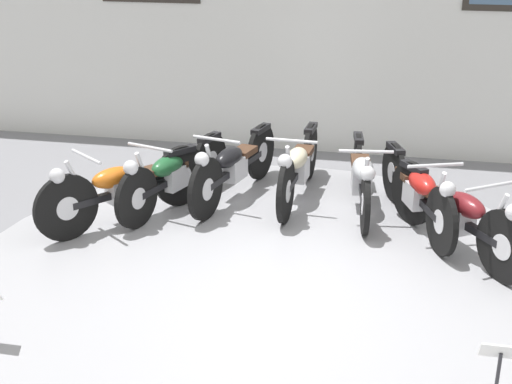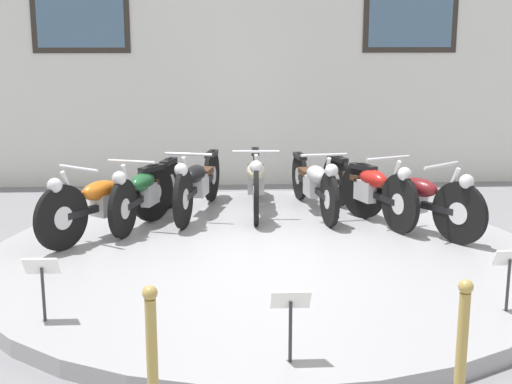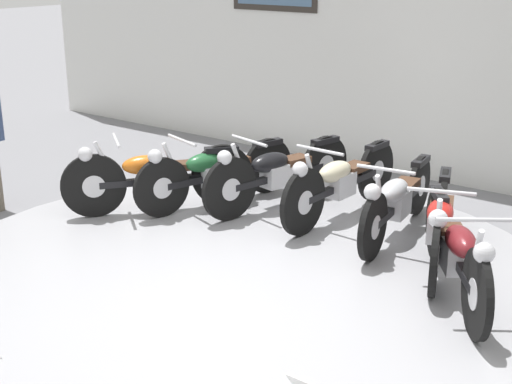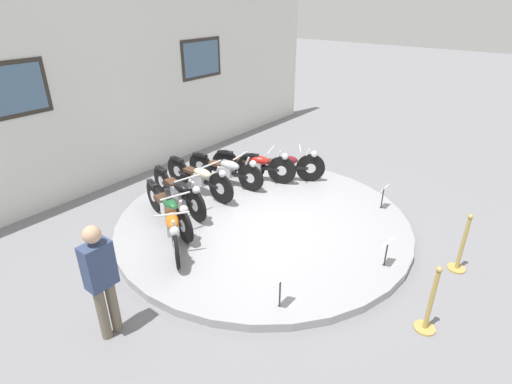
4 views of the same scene
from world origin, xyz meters
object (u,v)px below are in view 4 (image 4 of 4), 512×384
object	(u,v)px
motorcycle_cream	(200,177)
motorcycle_maroon	(283,165)
info_placard_front_right	(383,192)
stanchion_post_left_of_entry	(429,309)
info_placard_front_centre	(387,246)
motorcycle_red	(255,164)
stanchion_post_right_of_entry	(461,252)
motorcycle_orange	(172,224)
motorcycle_black	(179,190)
motorcycle_green	(169,207)
visitor_standing	(101,277)
info_placard_front_left	(280,285)
motorcycle_silver	(226,169)

from	to	relation	value
motorcycle_cream	motorcycle_maroon	xyz separation A→B (m)	(1.64, -1.00, -0.00)
motorcycle_cream	info_placard_front_right	world-z (taller)	motorcycle_cream
stanchion_post_left_of_entry	info_placard_front_centre	bearing A→B (deg)	48.01
motorcycle_cream	motorcycle_red	world-z (taller)	motorcycle_cream
motorcycle_red	stanchion_post_right_of_entry	xyz separation A→B (m)	(-0.46, -4.52, -0.19)
motorcycle_orange	motorcycle_black	xyz separation A→B (m)	(0.94, 0.87, -0.00)
motorcycle_orange	info_placard_front_centre	size ratio (longest dim) A/B	3.22
motorcycle_green	info_placard_front_centre	bearing A→B (deg)	-70.56
motorcycle_orange	visitor_standing	distance (m)	1.98
motorcycle_orange	visitor_standing	size ratio (longest dim) A/B	1.00
motorcycle_cream	stanchion_post_left_of_entry	world-z (taller)	stanchion_post_left_of_entry
info_placard_front_left	stanchion_post_right_of_entry	distance (m)	3.11
info_placard_front_right	stanchion_post_left_of_entry	xyz separation A→B (m)	(-2.60, -1.69, -0.16)
motorcycle_maroon	visitor_standing	distance (m)	5.13
motorcycle_maroon	visitor_standing	size ratio (longest dim) A/B	1.01
motorcycle_black	motorcycle_silver	world-z (taller)	motorcycle_black
info_placard_front_right	stanchion_post_right_of_entry	world-z (taller)	stanchion_post_right_of_entry
motorcycle_silver	info_placard_front_centre	size ratio (longest dim) A/B	3.82
motorcycle_cream	stanchion_post_left_of_entry	xyz separation A→B (m)	(-0.82, -5.00, -0.19)
motorcycle_silver	stanchion_post_right_of_entry	size ratio (longest dim) A/B	1.91
info_placard_front_left	stanchion_post_right_of_entry	bearing A→B (deg)	-33.04
info_placard_front_right	motorcycle_maroon	bearing A→B (deg)	93.60
info_placard_front_centre	info_placard_front_right	world-z (taller)	same
motorcycle_red	visitor_standing	bearing A→B (deg)	-164.58
motorcycle_black	info_placard_front_right	world-z (taller)	motorcycle_black
motorcycle_green	motorcycle_red	xyz separation A→B (m)	(2.55, 0.00, 0.01)
info_placard_front_left	info_placard_front_centre	world-z (taller)	same
motorcycle_cream	motorcycle_red	xyz separation A→B (m)	(1.28, -0.48, -0.01)
motorcycle_orange	info_placard_front_left	world-z (taller)	motorcycle_orange
motorcycle_black	visitor_standing	size ratio (longest dim) A/B	1.20
motorcycle_maroon	info_placard_front_centre	size ratio (longest dim) A/B	3.26
motorcycle_orange	motorcycle_red	size ratio (longest dim) A/B	0.87
motorcycle_black	motorcycle_cream	xyz separation A→B (m)	(0.70, 0.12, 0.00)
motorcycle_red	info_placard_front_centre	bearing A→B (deg)	-109.46
stanchion_post_left_of_entry	motorcycle_cream	bearing A→B (deg)	80.75
motorcycle_black	stanchion_post_left_of_entry	distance (m)	4.88
stanchion_post_right_of_entry	stanchion_post_left_of_entry	bearing A→B (deg)	180.00
info_placard_front_centre	motorcycle_orange	bearing A→B (deg)	117.85
motorcycle_green	motorcycle_silver	xyz separation A→B (m)	(1.97, 0.35, -0.01)
motorcycle_green	motorcycle_maroon	distance (m)	2.96
motorcycle_silver	info_placard_front_centre	distance (m)	4.03
motorcycle_maroon	info_placard_front_left	distance (m)	4.13
motorcycle_orange	stanchion_post_right_of_entry	bearing A→B (deg)	-58.51
info_placard_front_left	visitor_standing	size ratio (longest dim) A/B	0.31
motorcycle_red	info_placard_front_right	world-z (taller)	motorcycle_red
motorcycle_green	info_placard_front_right	bearing A→B (deg)	-42.78
motorcycle_orange	motorcycle_green	size ratio (longest dim) A/B	0.87
motorcycle_red	info_placard_front_centre	size ratio (longest dim) A/B	3.69
motorcycle_maroon	stanchion_post_right_of_entry	world-z (taller)	stanchion_post_right_of_entry
motorcycle_green	stanchion_post_left_of_entry	xyz separation A→B (m)	(0.46, -4.52, -0.18)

